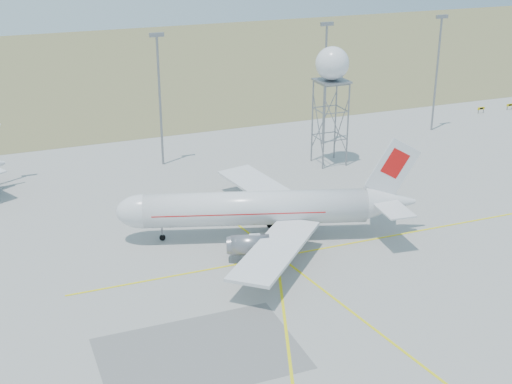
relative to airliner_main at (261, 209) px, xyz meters
name	(u,v)px	position (x,y,z in m)	size (l,w,h in m)	color
grass_strip	(127,67)	(5.71, 104.38, -3.80)	(400.00, 120.00, 0.03)	#5A6135
mast_b	(159,89)	(-4.29, 30.38, 8.26)	(2.20, 0.50, 20.50)	slate
mast_c	(325,74)	(23.71, 30.38, 8.26)	(2.20, 0.50, 20.50)	slate
mast_d	(438,64)	(45.71, 30.38, 8.26)	(2.20, 0.50, 20.50)	slate
taxi_sign_near	(481,109)	(61.31, 36.38, -2.92)	(1.60, 0.17, 1.20)	black
taxi_sign_far	(510,105)	(68.31, 36.38, -2.92)	(1.60, 0.17, 1.20)	black
airliner_main	(261,209)	(0.00, 0.00, 0.00)	(35.83, 33.88, 12.43)	silver
radar_tower	(331,99)	(20.13, 21.22, 6.51)	(5.08, 5.08, 18.40)	slate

